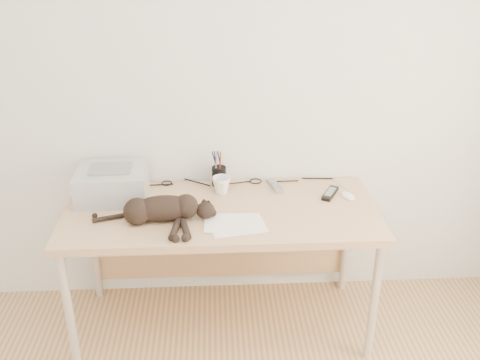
{
  "coord_description": "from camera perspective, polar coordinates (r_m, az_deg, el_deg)",
  "views": [
    {
      "loc": [
        -0.03,
        -1.02,
        2.04
      ],
      "look_at": [
        0.09,
        1.34,
        0.92
      ],
      "focal_mm": 40.0,
      "sensor_mm": 36.0,
      "label": 1
    }
  ],
  "objects": [
    {
      "name": "wall_back",
      "position": [
        2.87,
        -2.33,
        10.29
      ],
      "size": [
        3.5,
        0.0,
        3.5
      ],
      "primitive_type": "plane",
      "rotation": [
        1.57,
        0.0,
        0.0
      ],
      "color": "silver",
      "rests_on": "floor"
    },
    {
      "name": "desk",
      "position": [
        2.88,
        -2.0,
        -4.62
      ],
      "size": [
        1.6,
        0.7,
        0.74
      ],
      "color": "tan",
      "rests_on": "floor"
    },
    {
      "name": "printer",
      "position": [
        2.89,
        -13.46,
        -0.34
      ],
      "size": [
        0.37,
        0.32,
        0.17
      ],
      "color": "#ADACB1",
      "rests_on": "desk"
    },
    {
      "name": "papers",
      "position": [
        2.59,
        -0.58,
        -4.73
      ],
      "size": [
        0.31,
        0.23,
        0.01
      ],
      "color": "white",
      "rests_on": "desk"
    },
    {
      "name": "cat",
      "position": [
        2.62,
        -8.54,
        -3.21
      ],
      "size": [
        0.61,
        0.28,
        0.14
      ],
      "rotation": [
        0.0,
        0.0,
        0.06
      ],
      "color": "black",
      "rests_on": "desk"
    },
    {
      "name": "mug",
      "position": [
        2.88,
        -1.98,
        -0.56
      ],
      "size": [
        0.14,
        0.14,
        0.09
      ],
      "primitive_type": "imported",
      "rotation": [
        0.0,
        0.0,
        1.04
      ],
      "color": "white",
      "rests_on": "desk"
    },
    {
      "name": "pen_cup",
      "position": [
        2.97,
        -2.26,
        0.47
      ],
      "size": [
        0.08,
        0.08,
        0.2
      ],
      "color": "black",
      "rests_on": "desk"
    },
    {
      "name": "remote_grey",
      "position": [
        2.96,
        3.74,
        -0.61
      ],
      "size": [
        0.08,
        0.17,
        0.02
      ],
      "primitive_type": "cube",
      "rotation": [
        0.0,
        0.0,
        0.23
      ],
      "color": "gray",
      "rests_on": "desk"
    },
    {
      "name": "remote_black",
      "position": [
        2.91,
        9.6,
        -1.41
      ],
      "size": [
        0.12,
        0.17,
        0.02
      ],
      "primitive_type": "cube",
      "rotation": [
        0.0,
        0.0,
        -0.5
      ],
      "color": "black",
      "rests_on": "desk"
    },
    {
      "name": "mouse",
      "position": [
        2.91,
        11.46,
        -1.46
      ],
      "size": [
        0.09,
        0.12,
        0.03
      ],
      "primitive_type": "ellipsoid",
      "rotation": [
        0.0,
        0.0,
        0.28
      ],
      "color": "white",
      "rests_on": "desk"
    },
    {
      "name": "cable_tangle",
      "position": [
        3.01,
        -2.13,
        -0.2
      ],
      "size": [
        1.36,
        0.07,
        0.01
      ],
      "primitive_type": null,
      "color": "black",
      "rests_on": "desk"
    }
  ]
}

